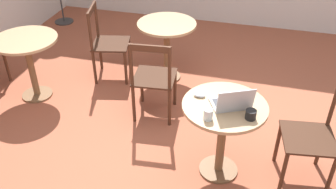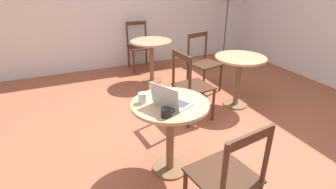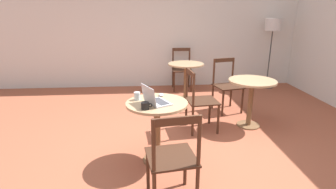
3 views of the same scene
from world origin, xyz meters
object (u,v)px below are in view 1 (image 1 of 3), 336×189
Objects in this scene: cafe_table_mid at (167,36)px; mug at (251,114)px; chair_mid_back at (107,43)px; chair_near_front at (314,138)px; chair_mid_left at (154,79)px; drinking_glass at (208,114)px; cafe_table_far at (28,52)px; laptop at (232,103)px; mouse at (200,95)px; cafe_table_near at (223,121)px.

cafe_table_mid is 6.23× the size of mug.
chair_mid_back is 7.79× the size of mug.
cafe_table_mid is 0.80× the size of chair_near_front.
chair_mid_left is 10.08× the size of drinking_glass.
cafe_table_far is 0.80× the size of chair_mid_left.
laptop is at bearing -127.94° from chair_mid_left.
mouse is (-0.60, -0.60, 0.30)m from chair_mid_left.
mouse is at bearing 92.77° from chair_near_front.
chair_mid_back is at bearing 51.80° from mug.
laptop is 3.16× the size of mug.
cafe_table_mid is 0.84m from chair_mid_left.
mouse is (-0.05, 1.00, 0.30)m from chair_near_front.
cafe_table_far is 3.14m from chair_near_front.
laptop reaches higher than chair_mid_back.
cafe_table_mid is at bearing -59.81° from cafe_table_far.
cafe_table_mid is 0.80× the size of chair_mid_left.
mouse is at bearing -106.32° from cafe_table_far.
chair_mid_back is 1.00× the size of chair_mid_left.
cafe_table_near is 0.33m from drinking_glass.
mouse is at bearing -154.55° from cafe_table_mid.
laptop is (-0.02, -0.05, 0.22)m from cafe_table_near.
mouse is at bearing 23.16° from drinking_glass.
laptop reaches higher than drinking_glass.
chair_mid_back is 2.47× the size of laptop.
drinking_glass is at bearing -154.93° from cafe_table_mid.
mug is at bearing -73.16° from drinking_glass.
laptop is 0.29m from mouse.
laptop reaches higher than mouse.
cafe_table_far is at bearing 89.70° from chair_mid_left.
mug reaches higher than cafe_table_far.
chair_near_front is at bearing -66.46° from mug.
laptop reaches higher than chair_near_front.
cafe_table_near is 2.11m from chair_mid_back.
mouse is at bearing -135.24° from chair_mid_left.
laptop reaches higher than cafe_table_far.
chair_mid_left is 1.16m from laptop.
chair_mid_left reaches higher than cafe_table_far.
cafe_table_near is 6.23× the size of mug.
cafe_table_mid is 1.63m from cafe_table_far.
laptop is at bearing -128.59° from chair_mid_back.
cafe_table_near is 1.07m from chair_mid_left.
cafe_table_far is at bearing 79.65° from chair_near_front.
cafe_table_near is 1.00× the size of cafe_table_mid.
mug is (-0.11, -0.16, -0.01)m from laptop.
cafe_table_near is at bearing -129.05° from chair_mid_back.
drinking_glass reaches higher than cafe_table_mid.
chair_mid_left is (-0.01, -1.49, -0.11)m from cafe_table_far.
cafe_table_near is at bearing -24.57° from drinking_glass.
mug is at bearing -145.26° from cafe_table_mid.
chair_near_front is (-0.56, -3.09, -0.11)m from cafe_table_far.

